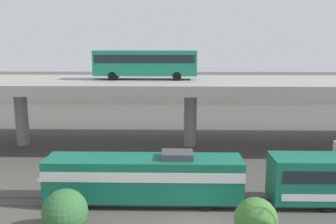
# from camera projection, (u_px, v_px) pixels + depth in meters

# --- Properties ---
(rail_strip_near) EXTENTS (110.00, 0.12, 0.12)m
(rail_strip_near) POSITION_uv_depth(u_px,v_px,m) (198.00, 207.00, 27.53)
(rail_strip_near) COLOR #59544C
(rail_strip_near) RESTS_ON ground_plane
(rail_strip_far) EXTENTS (110.00, 0.12, 0.12)m
(rail_strip_far) POSITION_uv_depth(u_px,v_px,m) (197.00, 199.00, 28.91)
(rail_strip_far) COLOR #59544C
(rail_strip_far) RESTS_ON ground_plane
(train_locomotive) EXTENTS (16.04, 3.04, 4.18)m
(train_locomotive) POSITION_uv_depth(u_px,v_px,m) (134.00, 176.00, 27.92)
(train_locomotive) COLOR #14664C
(train_locomotive) RESTS_ON ground_plane
(highway_overpass) EXTENTS (96.00, 12.71, 8.00)m
(highway_overpass) POSITION_uv_depth(u_px,v_px,m) (191.00, 86.00, 42.56)
(highway_overpass) COLOR gray
(highway_overpass) RESTS_ON ground_plane
(transit_bus_on_overpass) EXTENTS (12.00, 2.68, 3.40)m
(transit_bus_on_overpass) POSITION_uv_depth(u_px,v_px,m) (145.00, 62.00, 42.44)
(transit_bus_on_overpass) COLOR #197A56
(transit_bus_on_overpass) RESTS_ON highway_overpass
(pier_parking_lot) EXTENTS (75.12, 11.19, 1.78)m
(pier_parking_lot) POSITION_uv_depth(u_px,v_px,m) (184.00, 96.00, 78.11)
(pier_parking_lot) COLOR gray
(pier_parking_lot) RESTS_ON ground_plane
(parked_car_0) EXTENTS (4.29, 1.83, 1.50)m
(parked_car_0) POSITION_uv_depth(u_px,v_px,m) (330.00, 88.00, 79.18)
(parked_car_0) COLOR navy
(parked_car_0) RESTS_ON pier_parking_lot
(parked_car_1) EXTENTS (4.19, 1.93, 1.50)m
(parked_car_1) POSITION_uv_depth(u_px,v_px,m) (289.00, 88.00, 78.23)
(parked_car_1) COLOR silver
(parked_car_1) RESTS_ON pier_parking_lot
(parked_car_2) EXTENTS (4.31, 1.93, 1.50)m
(parked_car_2) POSITION_uv_depth(u_px,v_px,m) (66.00, 86.00, 81.10)
(parked_car_2) COLOR #0C4C26
(parked_car_2) RESTS_ON pier_parking_lot
(parked_car_3) EXTENTS (4.68, 1.96, 1.50)m
(parked_car_3) POSITION_uv_depth(u_px,v_px,m) (261.00, 88.00, 77.57)
(parked_car_3) COLOR maroon
(parked_car_3) RESTS_ON pier_parking_lot
(parked_car_4) EXTENTS (4.27, 1.83, 1.50)m
(parked_car_4) POSITION_uv_depth(u_px,v_px,m) (63.00, 88.00, 78.69)
(parked_car_4) COLOR #515459
(parked_car_4) RESTS_ON pier_parking_lot
(parked_car_5) EXTENTS (4.12, 1.98, 1.50)m
(parked_car_5) POSITION_uv_depth(u_px,v_px,m) (43.00, 87.00, 79.36)
(parked_car_5) COLOR black
(parked_car_5) RESTS_ON pier_parking_lot
(harbor_water) EXTENTS (140.00, 36.00, 0.01)m
(harbor_water) POSITION_uv_depth(u_px,v_px,m) (182.00, 87.00, 100.85)
(harbor_water) COLOR #2D5170
(harbor_water) RESTS_ON ground_plane
(shrub_left) EXTENTS (2.98, 2.98, 2.98)m
(shrub_left) POSITION_uv_depth(u_px,v_px,m) (65.00, 212.00, 23.63)
(shrub_left) COLOR #306734
(shrub_left) RESTS_ON ground_plane
(shrub_right) EXTENTS (2.73, 2.73, 2.73)m
(shrub_right) POSITION_uv_depth(u_px,v_px,m) (256.00, 219.00, 22.89)
(shrub_right) COLOR #417634
(shrub_right) RESTS_ON ground_plane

